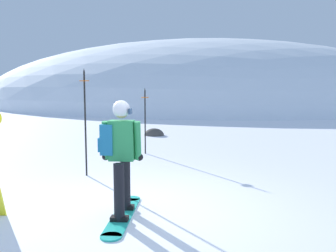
# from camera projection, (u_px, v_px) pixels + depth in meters

# --- Properties ---
(ground_plane) EXTENTS (300.00, 300.00, 0.00)m
(ground_plane) POSITION_uv_depth(u_px,v_px,m) (135.00, 209.00, 5.83)
(ground_plane) COLOR white
(ridge_peak_main) EXTENTS (42.60, 38.34, 12.02)m
(ridge_peak_main) POSITION_uv_depth(u_px,v_px,m) (201.00, 101.00, 38.48)
(ridge_peak_main) COLOR white
(ridge_peak_main) RESTS_ON ground
(snowboarder_main) EXTENTS (0.64, 1.83, 1.71)m
(snowboarder_main) POSITION_uv_depth(u_px,v_px,m) (120.00, 155.00, 5.44)
(snowboarder_main) COLOR #23B7A3
(snowboarder_main) RESTS_ON ground
(piste_marker_near) EXTENTS (0.20, 0.20, 1.82)m
(piste_marker_near) POSITION_uv_depth(u_px,v_px,m) (145.00, 116.00, 10.27)
(piste_marker_near) COLOR black
(piste_marker_near) RESTS_ON ground
(piste_marker_far) EXTENTS (0.20, 0.20, 2.26)m
(piste_marker_far) POSITION_uv_depth(u_px,v_px,m) (85.00, 116.00, 7.81)
(piste_marker_far) COLOR black
(piste_marker_far) RESTS_ON ground
(rock_dark) EXTENTS (0.75, 0.63, 0.52)m
(rock_dark) POSITION_uv_depth(u_px,v_px,m) (154.00, 135.00, 13.94)
(rock_dark) COLOR #4C4742
(rock_dark) RESTS_ON ground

